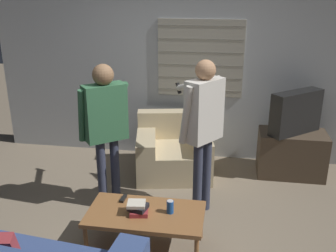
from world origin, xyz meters
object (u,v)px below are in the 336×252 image
object	(u,v)px
coffee_table	(146,216)
soda_can	(170,207)
tv	(296,112)
person_left_standing	(105,119)
book_stack	(138,208)
spare_remote	(123,199)
armchair_beige	(173,151)
person_right_standing	(203,119)

from	to	relation	value
coffee_table	soda_can	size ratio (longest dim) A/B	8.64
tv	person_left_standing	distance (m)	2.42
person_left_standing	book_stack	distance (m)	1.09
soda_can	spare_remote	world-z (taller)	soda_can
armchair_beige	tv	distance (m)	1.65
book_stack	spare_remote	bearing A→B (deg)	133.26
coffee_table	book_stack	bearing A→B (deg)	-157.99
tv	soda_can	bearing A→B (deg)	13.47
person_left_standing	book_stack	xyz separation A→B (m)	(0.52, -0.75, -0.59)
armchair_beige	coffee_table	distance (m)	1.68
coffee_table	person_left_standing	size ratio (longest dim) A/B	0.66
person_right_standing	spare_remote	size ratio (longest dim) A/B	12.89
coffee_table	spare_remote	world-z (taller)	spare_remote
coffee_table	tv	world-z (taller)	tv
coffee_table	book_stack	size ratio (longest dim) A/B	5.20
spare_remote	book_stack	bearing A→B (deg)	-42.86
coffee_table	person_left_standing	xyz separation A→B (m)	(-0.59, 0.73, 0.68)
coffee_table	tv	size ratio (longest dim) A/B	1.58
coffee_table	spare_remote	bearing A→B (deg)	144.60
armchair_beige	person_left_standing	bearing A→B (deg)	47.05
tv	spare_remote	distance (m)	2.50
person_right_standing	book_stack	size ratio (longest dim) A/B	8.16
person_right_standing	soda_can	xyz separation A→B (m)	(-0.23, -0.73, -0.62)
coffee_table	soda_can	distance (m)	0.25
tv	spare_remote	bearing A→B (deg)	2.01
armchair_beige	book_stack	bearing A→B (deg)	76.55
tv	person_right_standing	distance (m)	1.56
soda_can	armchair_beige	bearing A→B (deg)	97.44
armchair_beige	spare_remote	size ratio (longest dim) A/B	8.35
tv	person_left_standing	world-z (taller)	person_left_standing
person_left_standing	spare_remote	world-z (taller)	person_left_standing
book_stack	spare_remote	distance (m)	0.30
armchair_beige	coffee_table	world-z (taller)	armchair_beige
person_left_standing	spare_remote	size ratio (longest dim) A/B	12.38
armchair_beige	spare_remote	distance (m)	1.52
person_left_standing	armchair_beige	bearing A→B (deg)	19.50
soda_can	spare_remote	distance (m)	0.52
armchair_beige	book_stack	distance (m)	1.72
armchair_beige	soda_can	distance (m)	1.67
person_right_standing	spare_remote	xyz separation A→B (m)	(-0.72, -0.57, -0.67)
soda_can	tv	bearing A→B (deg)	53.71
armchair_beige	spare_remote	bearing A→B (deg)	68.61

